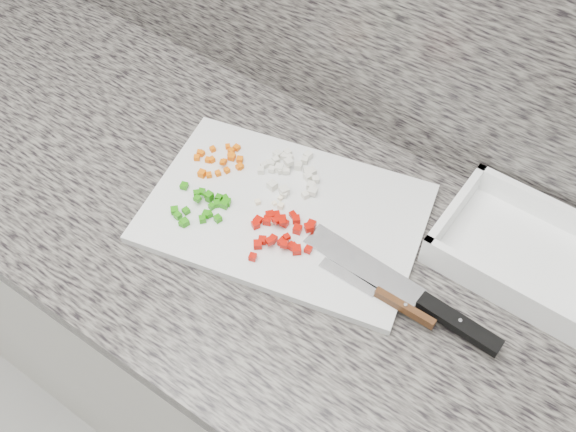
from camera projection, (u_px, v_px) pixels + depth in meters
The scene contains 11 objects.
cabinet at pixel (249, 335), 1.48m from camera, with size 3.92×0.62×0.86m, color white.
countertop at pixel (236, 216), 1.12m from camera, with size 3.96×0.64×0.04m, color #646058.
cutting_board at pixel (285, 213), 1.09m from camera, with size 0.46×0.31×0.02m, color silver.
carrot_pile at pixel (220, 160), 1.15m from camera, with size 0.09×0.10×0.02m.
onion_pile at pixel (291, 172), 1.13m from camera, with size 0.12×0.11×0.02m.
green_pepper_pile at pixel (203, 206), 1.08m from camera, with size 0.11×0.10×0.02m.
red_pepper_pile at pixel (282, 231), 1.05m from camera, with size 0.11×0.12×0.02m.
garlic_pile at pixel (271, 213), 1.08m from camera, with size 0.06×0.06×0.01m.
chef_knife at pixel (424, 303), 0.97m from camera, with size 0.34×0.06×0.02m.
paring_knife at pixel (390, 300), 0.97m from camera, with size 0.20×0.02×0.02m.
tray at pixel (527, 255), 1.03m from camera, with size 0.28×0.21×0.06m.
Camera 1 is at (0.47, 0.93, 1.77)m, focal length 40.00 mm.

